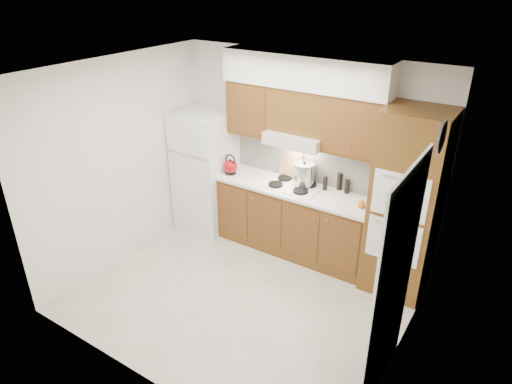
# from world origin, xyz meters

# --- Properties ---
(floor) EXTENTS (3.60, 3.60, 0.00)m
(floor) POSITION_xyz_m (0.00, 0.00, 0.00)
(floor) COLOR #B9B2A2
(floor) RESTS_ON ground
(ceiling) EXTENTS (3.60, 3.60, 0.00)m
(ceiling) POSITION_xyz_m (0.00, 0.00, 2.60)
(ceiling) COLOR white
(ceiling) RESTS_ON wall_back
(wall_back) EXTENTS (3.60, 0.02, 2.60)m
(wall_back) POSITION_xyz_m (0.00, 1.50, 1.30)
(wall_back) COLOR white
(wall_back) RESTS_ON floor
(wall_left) EXTENTS (0.02, 3.00, 2.60)m
(wall_left) POSITION_xyz_m (-1.80, 0.00, 1.30)
(wall_left) COLOR white
(wall_left) RESTS_ON floor
(wall_right) EXTENTS (0.02, 3.00, 2.60)m
(wall_right) POSITION_xyz_m (1.80, 0.00, 1.30)
(wall_right) COLOR white
(wall_right) RESTS_ON floor
(fridge) EXTENTS (0.75, 0.72, 1.72)m
(fridge) POSITION_xyz_m (-1.41, 1.14, 0.86)
(fridge) COLOR white
(fridge) RESTS_ON floor
(base_cabinets) EXTENTS (2.11, 0.60, 0.90)m
(base_cabinets) POSITION_xyz_m (0.02, 1.20, 0.45)
(base_cabinets) COLOR brown
(base_cabinets) RESTS_ON floor
(countertop) EXTENTS (2.13, 0.62, 0.04)m
(countertop) POSITION_xyz_m (0.03, 1.19, 0.92)
(countertop) COLOR white
(countertop) RESTS_ON base_cabinets
(backsplash) EXTENTS (2.11, 0.03, 0.56)m
(backsplash) POSITION_xyz_m (0.02, 1.49, 1.22)
(backsplash) COLOR white
(backsplash) RESTS_ON countertop
(oven_cabinet) EXTENTS (0.70, 0.65, 2.20)m
(oven_cabinet) POSITION_xyz_m (1.44, 1.18, 1.10)
(oven_cabinet) COLOR brown
(oven_cabinet) RESTS_ON floor
(upper_cab_left) EXTENTS (0.63, 0.33, 0.70)m
(upper_cab_left) POSITION_xyz_m (-0.71, 1.33, 1.85)
(upper_cab_left) COLOR brown
(upper_cab_left) RESTS_ON wall_back
(upper_cab_right) EXTENTS (0.73, 0.33, 0.70)m
(upper_cab_right) POSITION_xyz_m (0.72, 1.33, 1.85)
(upper_cab_right) COLOR brown
(upper_cab_right) RESTS_ON wall_back
(range_hood) EXTENTS (0.75, 0.45, 0.15)m
(range_hood) POSITION_xyz_m (-0.02, 1.27, 1.57)
(range_hood) COLOR silver
(range_hood) RESTS_ON wall_back
(upper_cab_over_hood) EXTENTS (0.75, 0.33, 0.55)m
(upper_cab_over_hood) POSITION_xyz_m (-0.02, 1.33, 1.92)
(upper_cab_over_hood) COLOR brown
(upper_cab_over_hood) RESTS_ON range_hood
(soffit) EXTENTS (2.13, 0.36, 0.40)m
(soffit) POSITION_xyz_m (0.03, 1.32, 2.40)
(soffit) COLOR silver
(soffit) RESTS_ON wall_back
(cooktop) EXTENTS (0.74, 0.50, 0.01)m
(cooktop) POSITION_xyz_m (-0.02, 1.21, 0.95)
(cooktop) COLOR white
(cooktop) RESTS_ON countertop
(doorway) EXTENTS (0.02, 0.90, 2.10)m
(doorway) POSITION_xyz_m (1.79, -0.35, 1.05)
(doorway) COLOR black
(doorway) RESTS_ON floor
(wall_clock) EXTENTS (0.02, 0.30, 0.30)m
(wall_clock) POSITION_xyz_m (1.79, 0.55, 2.15)
(wall_clock) COLOR #3F3833
(wall_clock) RESTS_ON wall_right
(kettle) EXTENTS (0.25, 0.25, 0.19)m
(kettle) POSITION_xyz_m (-0.93, 1.09, 1.04)
(kettle) COLOR maroon
(kettle) RESTS_ON countertop
(cutting_board) EXTENTS (0.35, 0.17, 0.44)m
(cutting_board) POSITION_xyz_m (-0.19, 1.44, 1.14)
(cutting_board) COLOR tan
(cutting_board) RESTS_ON countertop
(stock_pot) EXTENTS (0.32, 0.32, 0.27)m
(stock_pot) POSITION_xyz_m (0.09, 1.30, 1.11)
(stock_pot) COLOR #B3B3B7
(stock_pot) RESTS_ON cooktop
(condiment_a) EXTENTS (0.08, 0.08, 0.22)m
(condiment_a) POSITION_xyz_m (0.52, 1.45, 1.05)
(condiment_a) COLOR black
(condiment_a) RESTS_ON countertop
(condiment_b) EXTENTS (0.06, 0.06, 0.18)m
(condiment_b) POSITION_xyz_m (0.37, 1.35, 1.03)
(condiment_b) COLOR black
(condiment_b) RESTS_ON countertop
(condiment_c) EXTENTS (0.08, 0.08, 0.17)m
(condiment_c) POSITION_xyz_m (0.64, 1.41, 1.03)
(condiment_c) COLOR black
(condiment_c) RESTS_ON countertop
(orange_near) EXTENTS (0.10, 0.10, 0.08)m
(orange_near) POSITION_xyz_m (0.93, 1.16, 0.98)
(orange_near) COLOR orange
(orange_near) RESTS_ON countertop
(orange_far) EXTENTS (0.11, 0.11, 0.09)m
(orange_far) POSITION_xyz_m (0.94, 1.13, 0.98)
(orange_far) COLOR orange
(orange_far) RESTS_ON countertop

